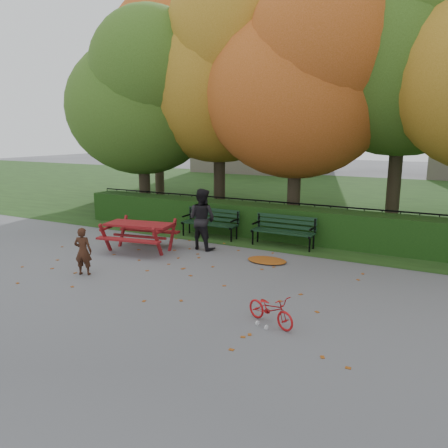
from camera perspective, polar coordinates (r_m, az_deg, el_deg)
The scene contains 18 objects.
ground at distance 9.98m, azimuth -5.77°, elevation -6.94°, with size 90.00×90.00×0.00m, color slate.
grass_strip at distance 22.69m, azimuth 14.28°, elevation 3.43°, with size 90.00×90.00×0.00m, color #1C3414.
building_left at distance 36.97m, azimuth 5.37°, elevation 18.54°, with size 10.00×7.00×15.00m, color #BEAB97.
hedge at distance 13.69m, azimuth 4.69°, elevation 0.44°, with size 13.00×0.90×1.00m, color black.
iron_fence at distance 14.40m, azimuth 5.96°, elevation 1.14°, with size 14.00×0.04×1.02m.
tree_a at distance 17.06m, azimuth -10.38°, elevation 16.13°, with size 5.88×5.60×7.48m.
tree_b at distance 16.64m, azimuth 0.07°, elevation 19.48°, with size 6.72×6.40×8.79m.
tree_c at distance 14.58m, azimuth 10.57°, elevation 18.07°, with size 6.30×6.00×8.00m.
tree_d at distance 15.37m, azimuth 24.01°, elevation 21.33°, with size 7.14×6.80×9.58m.
tree_f at distance 21.25m, azimuth -8.41°, elevation 18.50°, with size 6.93×6.60×9.19m.
bench_left at distance 13.55m, azimuth -1.71°, elevation 0.45°, with size 1.80×0.57×0.88m.
bench_right at distance 12.56m, azimuth 7.85°, elevation -0.58°, with size 1.80×0.57×0.88m.
picnic_table at distance 12.18m, azimuth -11.03°, elevation -0.69°, with size 2.03×1.74×0.88m.
leaf_pile at distance 11.13m, azimuth 5.63°, elevation -4.73°, with size 1.02×0.71×0.07m, color brown.
leaf_scatter at distance 10.22m, azimuth -4.83°, elevation -6.43°, with size 9.00×5.70×0.01m, color brown, non-canonical shape.
child at distance 10.47m, azimuth -17.93°, elevation -3.41°, with size 0.40×0.27×1.11m, color #391E12.
adult at distance 12.11m, azimuth -2.88°, elevation 0.66°, with size 0.83×0.65×1.70m, color black.
bicycle at distance 7.59m, azimuth 6.12°, elevation -11.03°, with size 0.35×1.01×0.53m, color #AB0F12.
Camera 1 is at (5.30, -7.82, 3.22)m, focal length 35.00 mm.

